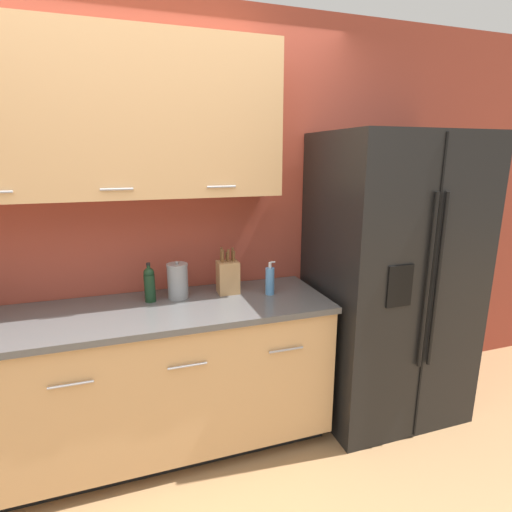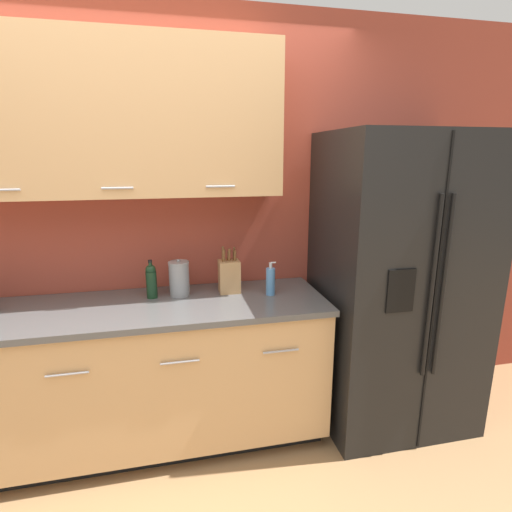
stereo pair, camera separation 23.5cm
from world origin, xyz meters
name	(u,v)px [view 1 (the left image)]	position (x,y,z in m)	size (l,w,h in m)	color
wall_back	(143,201)	(-0.05, 1.24, 1.47)	(10.00, 0.39, 2.60)	#993D2D
counter_unit	(133,383)	(-0.19, 0.94, 0.46)	(2.28, 0.64, 0.90)	black
refrigerator	(389,280)	(1.46, 0.89, 0.93)	(0.95, 0.76, 1.87)	black
knife_block	(228,276)	(0.41, 1.05, 1.01)	(0.13, 0.11, 0.29)	#A87A4C
soap_dispenser	(270,281)	(0.65, 0.95, 0.99)	(0.06, 0.05, 0.21)	#4C7FB2
oil_bottle	(150,284)	(-0.06, 1.05, 1.01)	(0.06, 0.06, 0.23)	black
steel_canister	(178,281)	(0.11, 1.06, 1.01)	(0.12, 0.12, 0.23)	gray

